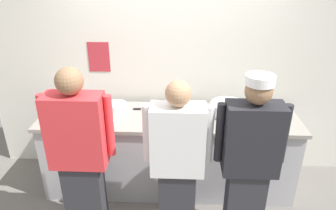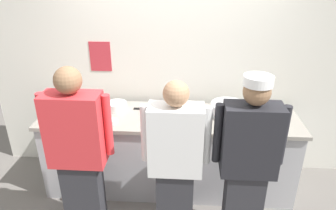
# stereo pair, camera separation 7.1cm
# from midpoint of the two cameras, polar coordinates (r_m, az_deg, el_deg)

# --- Properties ---
(ground_plane) EXTENTS (9.00, 9.00, 0.00)m
(ground_plane) POSITION_cam_midpoint_polar(r_m,az_deg,el_deg) (3.58, 0.37, -18.31)
(ground_plane) COLOR slate
(wall_back) EXTENTS (4.41, 0.11, 2.68)m
(wall_back) POSITION_cam_midpoint_polar(r_m,az_deg,el_deg) (3.67, 1.27, 7.22)
(wall_back) COLOR silver
(wall_back) RESTS_ON ground
(prep_counter) EXTENTS (2.81, 0.73, 0.93)m
(prep_counter) POSITION_cam_midpoint_polar(r_m,az_deg,el_deg) (3.59, 0.77, -8.64)
(prep_counter) COLOR #B2B2B7
(prep_counter) RESTS_ON ground
(chef_near_left) EXTENTS (0.63, 0.24, 1.72)m
(chef_near_left) POSITION_cam_midpoint_polar(r_m,az_deg,el_deg) (2.85, -15.53, -8.82)
(chef_near_left) COLOR #2D2D33
(chef_near_left) RESTS_ON ground
(chef_center) EXTENTS (0.60, 0.24, 1.63)m
(chef_center) POSITION_cam_midpoint_polar(r_m,az_deg,el_deg) (2.73, 2.12, -10.75)
(chef_center) COLOR #2D2D33
(chef_center) RESTS_ON ground
(chef_far_right) EXTENTS (0.61, 0.24, 1.68)m
(chef_far_right) POSITION_cam_midpoint_polar(r_m,az_deg,el_deg) (2.77, 15.26, -10.22)
(chef_far_right) COLOR #2D2D33
(chef_far_right) RESTS_ON ground
(plate_stack_front) EXTENTS (0.23, 0.23, 0.08)m
(plate_stack_front) POSITION_cam_midpoint_polar(r_m,az_deg,el_deg) (3.54, -8.89, -0.17)
(plate_stack_front) COLOR white
(plate_stack_front) RESTS_ON prep_counter
(mixing_bowl_steel) EXTENTS (0.39, 0.39, 0.13)m
(mixing_bowl_steel) POSITION_cam_midpoint_polar(r_m,az_deg,el_deg) (3.43, 11.73, -0.79)
(mixing_bowl_steel) COLOR #B7BABF
(mixing_bowl_steel) RESTS_ON prep_counter
(sheet_tray) EXTENTS (0.58, 0.42, 0.02)m
(sheet_tray) POSITION_cam_midpoint_polar(r_m,az_deg,el_deg) (3.36, 3.42, -1.90)
(sheet_tray) COLOR #B7BABF
(sheet_tray) RESTS_ON prep_counter
(squeeze_bottle_primary) EXTENTS (0.06, 0.06, 0.19)m
(squeeze_bottle_primary) POSITION_cam_midpoint_polar(r_m,az_deg,el_deg) (3.36, -18.51, -1.72)
(squeeze_bottle_primary) COLOR #E5E066
(squeeze_bottle_primary) RESTS_ON prep_counter
(ramekin_orange_sauce) EXTENTS (0.10, 0.10, 0.04)m
(ramekin_orange_sauce) POSITION_cam_midpoint_polar(r_m,az_deg,el_deg) (3.26, -9.53, -2.95)
(ramekin_orange_sauce) COLOR white
(ramekin_orange_sauce) RESTS_ON prep_counter
(ramekin_green_sauce) EXTENTS (0.09, 0.09, 0.05)m
(ramekin_green_sauce) POSITION_cam_midpoint_polar(r_m,az_deg,el_deg) (3.67, -14.88, -0.10)
(ramekin_green_sauce) COLOR white
(ramekin_green_sauce) RESTS_ON prep_counter
(ramekin_red_sauce) EXTENTS (0.09, 0.09, 0.04)m
(ramekin_red_sauce) POSITION_cam_midpoint_polar(r_m,az_deg,el_deg) (3.45, 20.23, -2.51)
(ramekin_red_sauce) COLOR white
(ramekin_red_sauce) RESTS_ON prep_counter
(ramekin_yellow_sauce) EXTENTS (0.10, 0.10, 0.05)m
(ramekin_yellow_sauce) POSITION_cam_midpoint_polar(r_m,az_deg,el_deg) (3.32, 16.65, -3.07)
(ramekin_yellow_sauce) COLOR white
(ramekin_yellow_sauce) RESTS_ON prep_counter
(chefs_knife) EXTENTS (0.27, 0.03, 0.02)m
(chefs_knife) POSITION_cam_midpoint_polar(r_m,az_deg,el_deg) (3.52, -3.95, -0.74)
(chefs_knife) COLOR #B7BABF
(chefs_knife) RESTS_ON prep_counter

